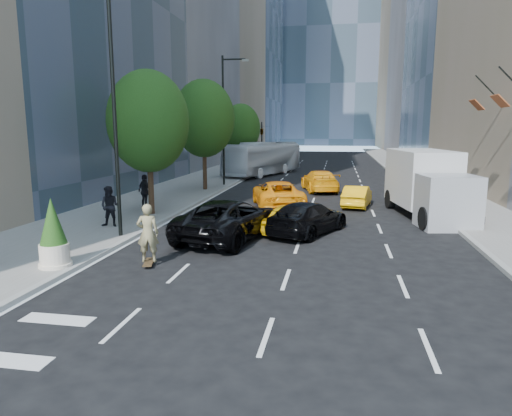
% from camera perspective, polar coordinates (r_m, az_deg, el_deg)
% --- Properties ---
extents(ground, '(160.00, 160.00, 0.00)m').
position_cam_1_polar(ground, '(14.53, -0.19, -8.68)').
color(ground, black).
rests_on(ground, ground).
extents(sidewalk_left, '(6.00, 120.00, 0.15)m').
position_cam_1_polar(sidewalk_left, '(45.26, -4.62, 4.14)').
color(sidewalk_left, slate).
rests_on(sidewalk_left, ground).
extents(sidewalk_right, '(4.00, 120.00, 0.15)m').
position_cam_1_polar(sidewalk_right, '(44.43, 19.86, 3.47)').
color(sidewalk_right, slate).
rests_on(sidewalk_right, ground).
extents(tower_left_end, '(20.00, 28.00, 60.00)m').
position_cam_1_polar(tower_left_end, '(111.27, -3.10, 23.12)').
color(tower_left_end, '#31414D').
rests_on(tower_left_end, ground).
extents(tower_right_far, '(20.00, 24.00, 50.00)m').
position_cam_1_polar(tower_right_far, '(115.06, 20.98, 19.53)').
color(tower_right_far, '#7D7156').
rests_on(tower_right_far, ground).
extents(lamp_near, '(2.13, 0.22, 10.00)m').
position_cam_1_polar(lamp_near, '(19.66, -16.90, 12.95)').
color(lamp_near, black).
rests_on(lamp_near, sidewalk_left).
extents(lamp_far, '(2.13, 0.22, 10.00)m').
position_cam_1_polar(lamp_far, '(36.63, -3.85, 11.77)').
color(lamp_far, black).
rests_on(lamp_far, sidewalk_left).
extents(tree_near, '(4.20, 4.20, 7.46)m').
position_cam_1_polar(tree_near, '(24.53, -13.31, 10.46)').
color(tree_near, black).
rests_on(tree_near, sidewalk_left).
extents(tree_mid, '(4.50, 4.50, 7.99)m').
position_cam_1_polar(tree_mid, '(33.95, -6.54, 11.03)').
color(tree_mid, black).
rests_on(tree_mid, sidewalk_left).
extents(tree_far, '(3.90, 3.90, 6.92)m').
position_cam_1_polar(tree_far, '(46.56, -1.89, 9.93)').
color(tree_far, black).
rests_on(tree_far, sidewalk_left).
extents(traffic_signal, '(2.48, 0.53, 5.20)m').
position_cam_1_polar(traffic_signal, '(54.27, 0.73, 9.53)').
color(traffic_signal, black).
rests_on(traffic_signal, sidewalk_left).
extents(skateboarder, '(0.83, 0.65, 2.01)m').
position_cam_1_polar(skateboarder, '(15.90, -13.36, -3.55)').
color(skateboarder, '#8A8056').
rests_on(skateboarder, ground).
extents(black_sedan_lincoln, '(3.96, 6.50, 1.68)m').
position_cam_1_polar(black_sedan_lincoln, '(19.34, -3.44, -1.40)').
color(black_sedan_lincoln, black).
rests_on(black_sedan_lincoln, ground).
extents(black_sedan_mercedes, '(3.85, 5.30, 1.43)m').
position_cam_1_polar(black_sedan_mercedes, '(20.38, 6.51, -1.22)').
color(black_sedan_mercedes, black).
rests_on(black_sedan_mercedes, ground).
extents(taxi_a, '(2.53, 4.16, 1.32)m').
position_cam_1_polar(taxi_a, '(20.53, 4.43, -1.25)').
color(taxi_a, yellow).
rests_on(taxi_a, ground).
extents(taxi_b, '(1.99, 4.06, 1.28)m').
position_cam_1_polar(taxi_b, '(27.86, 12.53, 1.46)').
color(taxi_b, '#F4AE0C').
rests_on(taxi_b, ground).
extents(taxi_c, '(4.03, 6.13, 1.57)m').
position_cam_1_polar(taxi_c, '(27.04, 2.73, 1.74)').
color(taxi_c, '#FF980D').
rests_on(taxi_c, ground).
extents(taxi_d, '(3.31, 5.70, 1.55)m').
position_cam_1_polar(taxi_d, '(34.29, 7.95, 3.39)').
color(taxi_d, '#FFA60D').
rests_on(taxi_d, ground).
extents(city_bus, '(6.40, 12.05, 3.28)m').
position_cam_1_polar(city_bus, '(45.76, 0.97, 6.20)').
color(city_bus, white).
rests_on(city_bus, ground).
extents(box_truck, '(3.76, 7.58, 3.47)m').
position_cam_1_polar(box_truck, '(25.47, 20.67, 2.83)').
color(box_truck, '#B9B9B9').
rests_on(box_truck, ground).
extents(pedestrian_a, '(0.95, 0.76, 1.88)m').
position_cam_1_polar(pedestrian_a, '(22.01, -17.78, 0.18)').
color(pedestrian_a, black).
rests_on(pedestrian_a, sidewalk_left).
extents(pedestrian_b, '(1.21, 0.98, 1.92)m').
position_cam_1_polar(pedestrian_b, '(26.51, -13.70, 2.02)').
color(pedestrian_b, black).
rests_on(pedestrian_b, sidewalk_left).
extents(planter_shrub, '(0.95, 0.95, 2.28)m').
position_cam_1_polar(planter_shrub, '(16.29, -24.03, -2.99)').
color(planter_shrub, beige).
rests_on(planter_shrub, sidewalk_left).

